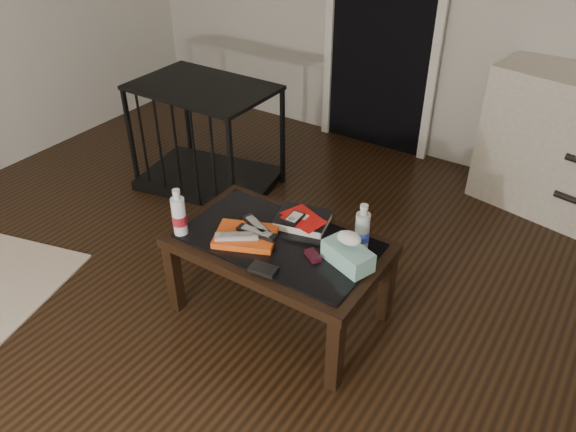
# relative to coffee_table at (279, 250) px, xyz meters

# --- Properties ---
(ground) EXTENTS (5.00, 5.00, 0.00)m
(ground) POSITION_rel_coffee_table_xyz_m (-0.06, -0.45, -0.40)
(ground) COLOR black
(ground) RESTS_ON ground
(doorway) EXTENTS (0.90, 0.08, 2.07)m
(doorway) POSITION_rel_coffee_table_xyz_m (-0.46, 2.02, 0.63)
(doorway) COLOR black
(doorway) RESTS_ON ground
(coffee_table) EXTENTS (1.00, 0.60, 0.46)m
(coffee_table) POSITION_rel_coffee_table_xyz_m (0.00, 0.00, 0.00)
(coffee_table) COLOR black
(coffee_table) RESTS_ON ground
(pet_crate) EXTENTS (1.00, 0.76, 0.71)m
(pet_crate) POSITION_rel_coffee_table_xyz_m (-1.15, 0.82, -0.17)
(pet_crate) COLOR black
(pet_crate) RESTS_ON ground
(magazines) EXTENTS (0.34, 0.30, 0.03)m
(magazines) POSITION_rel_coffee_table_xyz_m (-0.13, -0.08, 0.08)
(magazines) COLOR #E25015
(magazines) RESTS_ON coffee_table
(remote_silver) EXTENTS (0.19, 0.16, 0.02)m
(remote_silver) POSITION_rel_coffee_table_xyz_m (-0.15, -0.13, 0.11)
(remote_silver) COLOR #A9A8AD
(remote_silver) RESTS_ON magazines
(remote_black_front) EXTENTS (0.20, 0.06, 0.02)m
(remote_black_front) POSITION_rel_coffee_table_xyz_m (-0.09, -0.06, 0.11)
(remote_black_front) COLOR black
(remote_black_front) RESTS_ON magazines
(remote_black_back) EXTENTS (0.20, 0.13, 0.02)m
(remote_black_back) POSITION_rel_coffee_table_xyz_m (-0.12, -0.01, 0.11)
(remote_black_back) COLOR black
(remote_black_back) RESTS_ON magazines
(textbook) EXTENTS (0.29, 0.25, 0.05)m
(textbook) POSITION_rel_coffee_table_xyz_m (0.02, 0.17, 0.09)
(textbook) COLOR black
(textbook) RESTS_ON coffee_table
(dvd_mailers) EXTENTS (0.23, 0.20, 0.01)m
(dvd_mailers) POSITION_rel_coffee_table_xyz_m (0.03, 0.16, 0.11)
(dvd_mailers) COLOR red
(dvd_mailers) RESTS_ON textbook
(ipod) EXTENTS (0.07, 0.11, 0.02)m
(ipod) POSITION_rel_coffee_table_xyz_m (0.01, 0.12, 0.12)
(ipod) COLOR black
(ipod) RESTS_ON dvd_mailers
(flip_phone) EXTENTS (0.10, 0.09, 0.02)m
(flip_phone) POSITION_rel_coffee_table_xyz_m (0.20, -0.03, 0.08)
(flip_phone) COLOR black
(flip_phone) RESTS_ON coffee_table
(wallet) EXTENTS (0.13, 0.08, 0.02)m
(wallet) POSITION_rel_coffee_table_xyz_m (0.07, -0.23, 0.07)
(wallet) COLOR black
(wallet) RESTS_ON coffee_table
(water_bottle_left) EXTENTS (0.08, 0.08, 0.24)m
(water_bottle_left) POSITION_rel_coffee_table_xyz_m (-0.42, -0.21, 0.18)
(water_bottle_left) COLOR white
(water_bottle_left) RESTS_ON coffee_table
(water_bottle_right) EXTENTS (0.07, 0.07, 0.24)m
(water_bottle_right) POSITION_rel_coffee_table_xyz_m (0.35, 0.14, 0.18)
(water_bottle_right) COLOR silver
(water_bottle_right) RESTS_ON coffee_table
(tissue_box) EXTENTS (0.26, 0.19, 0.09)m
(tissue_box) POSITION_rel_coffee_table_xyz_m (0.35, 0.02, 0.11)
(tissue_box) COLOR teal
(tissue_box) RESTS_ON coffee_table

